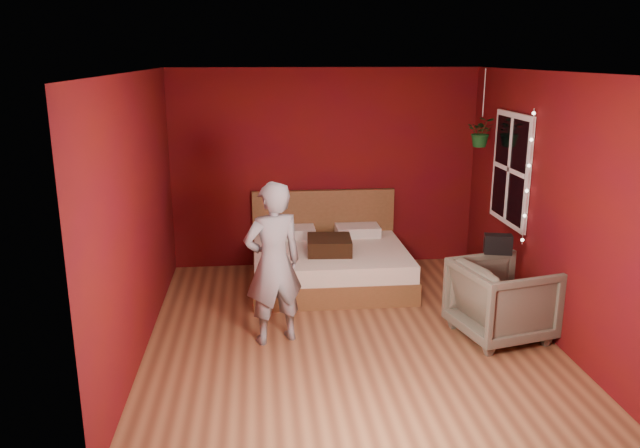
# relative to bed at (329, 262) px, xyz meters

# --- Properties ---
(floor) EXTENTS (4.50, 4.50, 0.00)m
(floor) POSITION_rel_bed_xyz_m (0.02, -1.49, -0.27)
(floor) COLOR #8F5D39
(floor) RESTS_ON ground
(room_walls) EXTENTS (4.04, 4.54, 2.62)m
(room_walls) POSITION_rel_bed_xyz_m (0.02, -1.49, 1.41)
(room_walls) COLOR #5C1009
(room_walls) RESTS_ON ground
(window) EXTENTS (0.05, 0.97, 1.27)m
(window) POSITION_rel_bed_xyz_m (1.99, -0.59, 1.23)
(window) COLOR white
(window) RESTS_ON room_walls
(fairy_lights) EXTENTS (0.04, 0.04, 1.45)m
(fairy_lights) POSITION_rel_bed_xyz_m (1.96, -1.11, 1.23)
(fairy_lights) COLOR silver
(fairy_lights) RESTS_ON room_walls
(bed) EXTENTS (1.88, 1.60, 1.03)m
(bed) POSITION_rel_bed_xyz_m (0.00, 0.00, 0.00)
(bed) COLOR brown
(bed) RESTS_ON ground
(person) EXTENTS (0.68, 0.56, 1.61)m
(person) POSITION_rel_bed_xyz_m (-0.73, -1.58, 0.54)
(person) COLOR gray
(person) RESTS_ON ground
(armchair) EXTENTS (1.03, 1.01, 0.78)m
(armchair) POSITION_rel_bed_xyz_m (1.53, -1.71, 0.12)
(armchair) COLOR #6A6453
(armchair) RESTS_ON ground
(handbag) EXTENTS (0.30, 0.20, 0.20)m
(handbag) POSITION_rel_bed_xyz_m (1.57, -1.41, 0.61)
(handbag) COLOR black
(handbag) RESTS_ON armchair
(throw_pillow) EXTENTS (0.55, 0.55, 0.18)m
(throw_pillow) POSITION_rel_bed_xyz_m (-0.03, -0.24, 0.29)
(throw_pillow) COLOR #321F10
(throw_pillow) RESTS_ON bed
(hanging_plant) EXTENTS (0.40, 0.37, 0.91)m
(hanging_plant) POSITION_rel_bed_xyz_m (1.81, -0.09, 1.60)
(hanging_plant) COLOR silver
(hanging_plant) RESTS_ON room_walls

